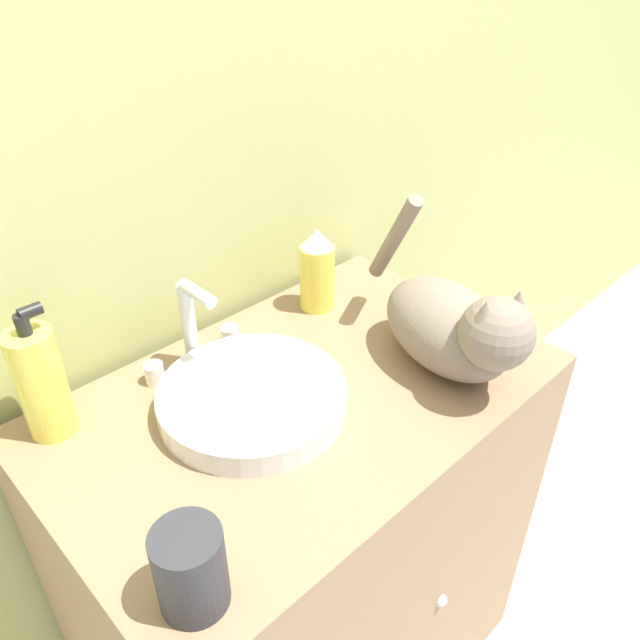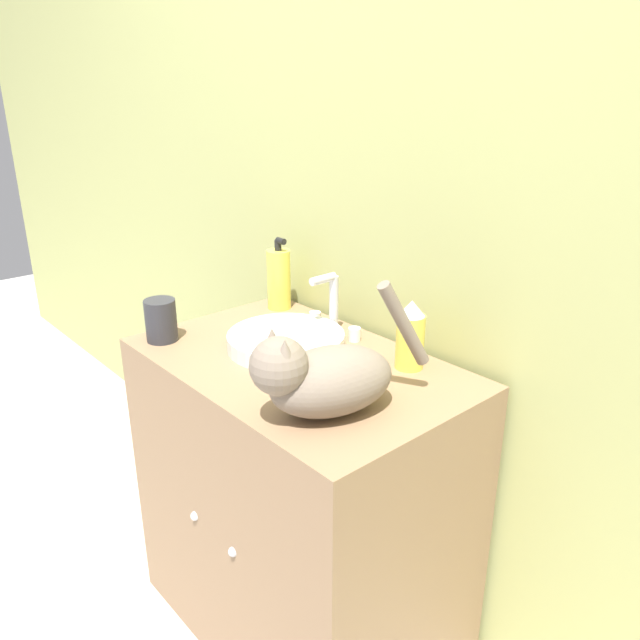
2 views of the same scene
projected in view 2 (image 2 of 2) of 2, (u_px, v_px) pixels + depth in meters
wall_back at (392, 163)px, 1.52m from camera, size 6.00×0.05×2.50m
vanity_cabinet at (300, 501)px, 1.64m from camera, size 0.82×0.54×0.81m
sink_basin at (286, 341)px, 1.56m from camera, size 0.29×0.29×0.04m
faucet at (332, 308)px, 1.64m from camera, size 0.18×0.09×0.17m
cat at (323, 376)px, 1.23m from camera, size 0.23×0.40×0.26m
soap_bottle at (279, 279)px, 1.81m from camera, size 0.07×0.07×0.21m
spray_bottle at (410, 336)px, 1.43m from camera, size 0.07×0.07×0.17m
cup at (161, 320)px, 1.59m from camera, size 0.08×0.08×0.11m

